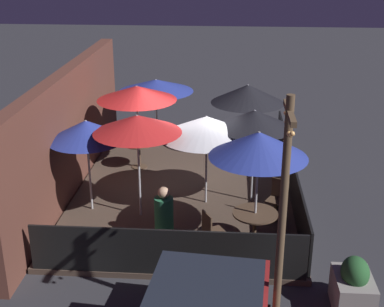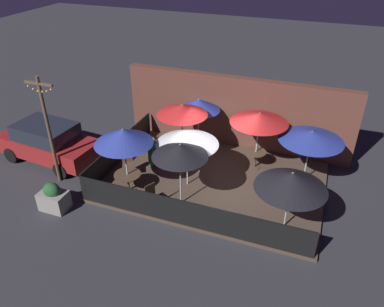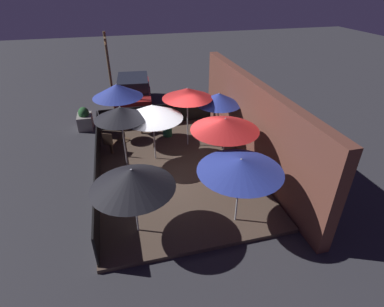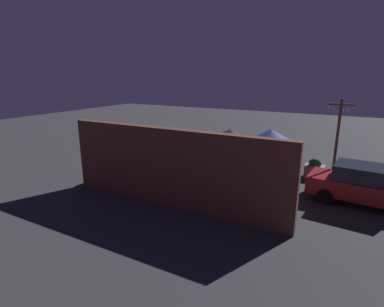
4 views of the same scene
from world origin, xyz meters
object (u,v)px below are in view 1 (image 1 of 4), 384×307
Objects in this scene: patio_umbrella_7 at (156,85)px; patio_chair_1 at (278,198)px; patio_umbrella_3 at (248,94)px; patio_umbrella_2 at (137,124)px; patio_chair_0 at (212,231)px; patio_umbrella_4 at (86,130)px; patio_umbrella_6 at (207,127)px; dining_table_0 at (255,219)px; light_post at (283,215)px; patio_umbrella_1 at (137,93)px; planter_box at (353,287)px; dining_table_1 at (139,149)px; patio_umbrella_0 at (259,145)px; patron_0 at (164,216)px; patio_umbrella_5 at (255,119)px.

patio_umbrella_7 reaches higher than patio_chair_1.
patio_umbrella_2 is at bearing 150.54° from patio_umbrella_3.
patio_umbrella_4 is at bearing 119.76° from patio_chair_0.
patio_umbrella_6 reaches higher than dining_table_0.
patio_umbrella_6 is at bearing 16.10° from light_post.
patio_umbrella_1 is 7.69m from planter_box.
patio_umbrella_7 is 2.33m from dining_table_1.
patio_umbrella_4 is at bearing 101.55° from patio_umbrella_6.
patio_umbrella_1 is at bearing 38.50° from dining_table_0.
patio_umbrella_2 is at bearing 68.00° from patio_umbrella_0.
patio_umbrella_4 is 4.23m from dining_table_0.
patron_0 reaches higher than patio_chair_0.
patio_chair_1 is at bearing 102.85° from patron_0.
light_post reaches higher than patio_umbrella_1.
patio_umbrella_5 reaches higher than patio_umbrella_4.
patio_umbrella_1 is 1.93m from patio_umbrella_7.
patio_chair_1 is at bearing -127.78° from patio_umbrella_1.
patron_0 is at bearing -162.89° from dining_table_1.
patio_umbrella_5 is at bearing -178.90° from patio_umbrella_3.
patio_umbrella_2 is 2.86m from patio_chair_0.
patio_umbrella_4 is (1.27, 3.78, -0.23)m from patio_umbrella_0.
patron_0 is (0.55, 1.03, 0.02)m from patio_chair_0.
planter_box is (-7.70, -4.46, -1.55)m from patio_umbrella_7.
patio_umbrella_0 is at bearing -141.50° from dining_table_1.
patio_umbrella_7 is (4.73, 0.25, -0.34)m from patio_umbrella_2.
patio_umbrella_6 is 2.39m from patron_0.
planter_box reaches higher than dining_table_1.
patio_umbrella_3 is 2.34× the size of patio_chair_0.
planter_box is at bearing 51.30° from patron_0.
patio_umbrella_2 is 2.36× the size of planter_box.
patio_umbrella_2 is at bearing -169.99° from dining_table_1.
patio_umbrella_1 is at bearing 87.71° from patio_chair_0.
patio_umbrella_0 is at bearing -153.87° from patio_umbrella_7.
dining_table_1 is (2.60, -0.70, -1.41)m from patio_umbrella_4.
patio_umbrella_5 is 2.44× the size of dining_table_0.
patio_umbrella_4 is 2.66m from patron_0.
patio_chair_1 is (1.55, -1.42, 0.02)m from patio_chair_0.
patio_umbrella_7 is at bearing 3.03° from patio_umbrella_2.
patio_umbrella_4 is 2.73m from patio_umbrella_6.
patron_0 is 1.16× the size of planter_box.
patio_umbrella_4 is at bearing 79.35° from patio_umbrella_2.
patio_umbrella_0 reaches higher than patio_umbrella_1.
patio_chair_0 reaches higher than planter_box.
patio_chair_0 is 2.10m from patio_chair_1.
patio_umbrella_6 is at bearing -136.18° from dining_table_1.
patio_chair_1 is 0.94× the size of planter_box.
patio_umbrella_5 is 2.24× the size of planter_box.
patio_umbrella_0 reaches higher than dining_table_1.
light_post reaches higher than patio_umbrella_5.
patio_umbrella_7 is 2.85× the size of dining_table_1.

